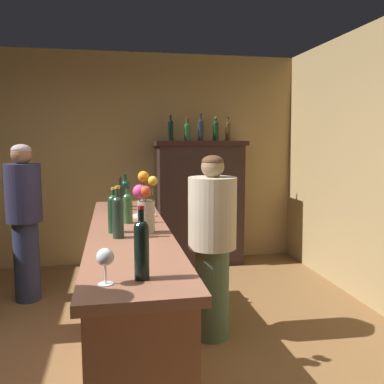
# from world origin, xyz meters

# --- Properties ---
(wall_back) EXTENTS (5.60, 0.12, 2.74)m
(wall_back) POSITION_xyz_m (0.00, 2.97, 1.37)
(wall_back) COLOR tan
(wall_back) RESTS_ON ground
(bar_counter) EXTENTS (0.55, 2.67, 1.01)m
(bar_counter) POSITION_xyz_m (0.41, 0.31, 0.51)
(bar_counter) COLOR #945A3D
(bar_counter) RESTS_ON ground
(display_cabinet) EXTENTS (1.17, 0.42, 1.61)m
(display_cabinet) POSITION_xyz_m (1.42, 2.67, 0.84)
(display_cabinet) COLOR #2E1E1D
(display_cabinet) RESTS_ON ground
(wine_bottle_syrah) EXTENTS (0.08, 0.08, 0.30)m
(wine_bottle_syrah) POSITION_xyz_m (0.42, 1.30, 1.15)
(wine_bottle_syrah) COLOR #123424
(wine_bottle_syrah) RESTS_ON bar_counter
(wine_bottle_chardonnay) EXTENTS (0.07, 0.07, 0.33)m
(wine_bottle_chardonnay) POSITION_xyz_m (0.42, -0.77, 1.16)
(wine_bottle_chardonnay) COLOR black
(wine_bottle_chardonnay) RESTS_ON bar_counter
(wine_bottle_merlot) EXTENTS (0.08, 0.08, 0.30)m
(wine_bottle_merlot) POSITION_xyz_m (0.30, 0.21, 1.15)
(wine_bottle_merlot) COLOR #1C3A20
(wine_bottle_merlot) RESTS_ON bar_counter
(wine_bottle_riesling) EXTENTS (0.06, 0.06, 0.30)m
(wine_bottle_riesling) POSITION_xyz_m (0.37, 1.12, 1.14)
(wine_bottle_riesling) COLOR black
(wine_bottle_riesling) RESTS_ON bar_counter
(wine_bottle_malbec) EXTENTS (0.07, 0.07, 0.33)m
(wine_bottle_malbec) POSITION_xyz_m (0.33, 0.05, 1.16)
(wine_bottle_malbec) COLOR #203026
(wine_bottle_malbec) RESTS_ON bar_counter
(wine_bottle_pinot) EXTENTS (0.07, 0.07, 0.28)m
(wine_bottle_pinot) POSITION_xyz_m (0.41, 0.51, 1.14)
(wine_bottle_pinot) COLOR #2E522B
(wine_bottle_pinot) RESTS_ON bar_counter
(wine_glass_front) EXTENTS (0.08, 0.08, 0.16)m
(wine_glass_front) POSITION_xyz_m (0.26, -0.81, 1.13)
(wine_glass_front) COLOR white
(wine_glass_front) RESTS_ON bar_counter
(wine_glass_mid) EXTENTS (0.08, 0.08, 0.13)m
(wine_glass_mid) POSITION_xyz_m (0.57, 1.40, 1.10)
(wine_glass_mid) COLOR white
(wine_glass_mid) RESTS_ON bar_counter
(flower_arrangement) EXTENTS (0.17, 0.15, 0.41)m
(flower_arrangement) POSITION_xyz_m (0.51, 0.15, 1.20)
(flower_arrangement) COLOR tan
(flower_arrangement) RESTS_ON bar_counter
(cheese_plate) EXTENTS (0.19, 0.19, 0.01)m
(cheese_plate) POSITION_xyz_m (0.55, 0.77, 1.02)
(cheese_plate) COLOR white
(cheese_plate) RESTS_ON bar_counter
(display_bottle_left) EXTENTS (0.07, 0.07, 0.34)m
(display_bottle_left) POSITION_xyz_m (1.03, 2.67, 1.76)
(display_bottle_left) COLOR black
(display_bottle_left) RESTS_ON display_cabinet
(display_bottle_midleft) EXTENTS (0.08, 0.08, 0.28)m
(display_bottle_midleft) POSITION_xyz_m (1.24, 2.67, 1.74)
(display_bottle_midleft) COLOR #22532A
(display_bottle_midleft) RESTS_ON display_cabinet
(display_bottle_center) EXTENTS (0.06, 0.06, 0.35)m
(display_bottle_center) POSITION_xyz_m (1.42, 2.67, 1.77)
(display_bottle_center) COLOR #1A2A38
(display_bottle_center) RESTS_ON display_cabinet
(display_bottle_midright) EXTENTS (0.07, 0.07, 0.30)m
(display_bottle_midright) POSITION_xyz_m (1.62, 2.67, 1.75)
(display_bottle_midright) COLOR #133818
(display_bottle_midright) RESTS_ON display_cabinet
(display_bottle_right) EXTENTS (0.07, 0.07, 0.31)m
(display_bottle_right) POSITION_xyz_m (1.78, 2.67, 1.75)
(display_bottle_right) COLOR #4D3318
(display_bottle_right) RESTS_ON display_cabinet
(patron_tall) EXTENTS (0.35, 0.35, 1.59)m
(patron_tall) POSITION_xyz_m (-0.57, 1.75, 0.87)
(patron_tall) COLOR #262C47
(patron_tall) RESTS_ON ground
(bartender) EXTENTS (0.39, 0.39, 1.51)m
(bartender) POSITION_xyz_m (1.08, 0.62, 0.81)
(bartender) COLOR #455D43
(bartender) RESTS_ON ground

